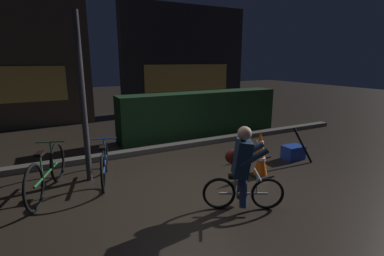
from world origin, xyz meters
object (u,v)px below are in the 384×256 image
object	(u,v)px
traffic_cone_near	(261,161)
parked_bike_center_left	(105,163)
blue_crate	(293,152)
street_post	(83,100)
traffic_cone_far	(260,144)
cyclist	(242,168)
closed_umbrella	(303,145)
parked_bike_left_mid	(47,173)

from	to	relation	value
traffic_cone_near	parked_bike_center_left	bearing A→B (deg)	156.72
parked_bike_center_left	blue_crate	world-z (taller)	parked_bike_center_left
street_post	traffic_cone_far	world-z (taller)	street_post
cyclist	closed_umbrella	world-z (taller)	cyclist
parked_bike_left_mid	closed_umbrella	distance (m)	4.90
parked_bike_center_left	cyclist	world-z (taller)	cyclist
parked_bike_left_mid	blue_crate	distance (m)	4.87
street_post	cyclist	bearing A→B (deg)	-49.07
traffic_cone_far	closed_umbrella	xyz separation A→B (m)	(0.55, -0.71, 0.09)
traffic_cone_near	cyclist	xyz separation A→B (m)	(-1.07, -0.80, 0.34)
cyclist	closed_umbrella	bearing A→B (deg)	50.43
street_post	cyclist	size ratio (longest dim) A/B	2.34
traffic_cone_near	blue_crate	size ratio (longest dim) A/B	1.34
street_post	parked_bike_left_mid	size ratio (longest dim) A/B	1.75
street_post	blue_crate	world-z (taller)	street_post
street_post	blue_crate	bearing A→B (deg)	-12.23
parked_bike_left_mid	cyclist	size ratio (longest dim) A/B	1.34
street_post	parked_bike_left_mid	world-z (taller)	street_post
parked_bike_left_mid	traffic_cone_near	distance (m)	3.71
traffic_cone_far	cyclist	distance (m)	2.45
parked_bike_center_left	blue_crate	distance (m)	3.98
parked_bike_left_mid	traffic_cone_near	size ratio (longest dim) A/B	2.82
traffic_cone_far	cyclist	world-z (taller)	cyclist
street_post	blue_crate	xyz separation A→B (m)	(4.15, -0.90, -1.31)
traffic_cone_far	cyclist	size ratio (longest dim) A/B	0.49
traffic_cone_near	cyclist	world-z (taller)	cyclist
street_post	parked_bike_left_mid	bearing A→B (deg)	-157.63
parked_bike_center_left	closed_umbrella	world-z (taller)	closed_umbrella
traffic_cone_near	closed_umbrella	distance (m)	1.27
street_post	traffic_cone_far	bearing A→B (deg)	-7.02
traffic_cone_far	parked_bike_center_left	bearing A→B (deg)	175.27
traffic_cone_far	closed_umbrella	distance (m)	0.90
parked_bike_left_mid	traffic_cone_far	xyz separation A→B (m)	(4.27, -0.17, -0.07)
traffic_cone_near	traffic_cone_far	distance (m)	1.11
traffic_cone_near	traffic_cone_far	world-z (taller)	traffic_cone_far
parked_bike_center_left	traffic_cone_far	xyz separation A→B (m)	(3.35, -0.28, -0.04)
traffic_cone_near	cyclist	bearing A→B (deg)	-143.07
blue_crate	traffic_cone_near	bearing A→B (deg)	-162.48
parked_bike_left_mid	blue_crate	xyz separation A→B (m)	(4.83, -0.62, -0.21)
blue_crate	cyclist	xyz separation A→B (m)	(-2.33, -1.20, 0.48)
blue_crate	street_post	bearing A→B (deg)	167.77
traffic_cone_far	blue_crate	distance (m)	0.73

